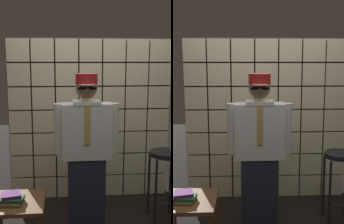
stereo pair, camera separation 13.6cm
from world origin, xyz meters
The scene contains 5 objects.
glass_block_wall centered at (0.00, 1.33, 1.06)m, with size 2.16×0.10×2.16m.
standing_person centered at (-0.12, 0.49, 0.89)m, with size 0.68×0.28×1.72m.
bar_stool centered at (0.78, 0.61, 0.61)m, with size 0.34×0.34×0.83m.
side_table centered at (-0.82, 0.22, 0.43)m, with size 0.52×0.52×0.49m.
book_stack centered at (-0.88, 0.18, 0.53)m, with size 0.25×0.23×0.09m.
Camera 1 is at (-0.38, -2.52, 1.85)m, focal length 47.29 mm.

